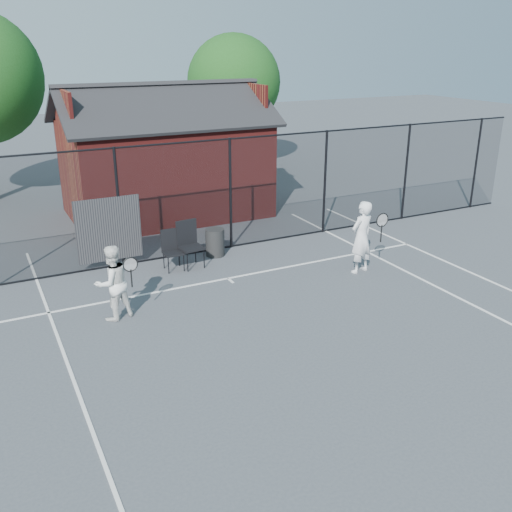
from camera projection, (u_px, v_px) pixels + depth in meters
name	position (u px, v px, depth m)	size (l,w,h in m)	color
ground	(291.00, 332.00, 11.14)	(80.00, 80.00, 0.00)	#404449
court_lines	(328.00, 363.00, 10.04)	(11.02, 18.00, 0.01)	silver
fence	(184.00, 202.00, 14.68)	(22.04, 3.00, 3.00)	black
clubhouse	(165.00, 165.00, 18.31)	(6.50, 4.36, 4.19)	maroon
tree_right	(234.00, 82.00, 24.27)	(3.97, 3.97, 5.70)	#361F15
player_front	(362.00, 237.00, 13.75)	(0.84, 0.66, 1.79)	white
player_back	(113.00, 283.00, 11.43)	(0.92, 0.79, 1.57)	white
chair_left	(173.00, 251.00, 14.01)	(0.47, 0.49, 0.98)	black
chair_right	(191.00, 245.00, 14.16)	(0.55, 0.57, 1.15)	black
waste_bin	(215.00, 242.00, 15.01)	(0.50, 0.50, 0.73)	#242424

